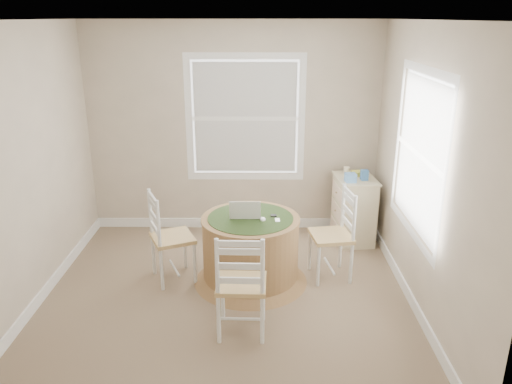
{
  "coord_description": "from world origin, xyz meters",
  "views": [
    {
      "loc": [
        0.33,
        -4.26,
        2.63
      ],
      "look_at": [
        0.29,
        0.45,
        0.96
      ],
      "focal_mm": 35.0,
      "sensor_mm": 36.0,
      "label": 1
    }
  ],
  "objects_px": {
    "chair_left": "(173,237)",
    "chair_near": "(241,283)",
    "corner_chest": "(353,209)",
    "round_table": "(251,247)",
    "chair_right": "(331,235)",
    "laptop": "(245,214)"
  },
  "relations": [
    {
      "from": "chair_left",
      "to": "chair_near",
      "type": "height_order",
      "value": "same"
    },
    {
      "from": "chair_left",
      "to": "corner_chest",
      "type": "bearing_deg",
      "value": -88.26
    },
    {
      "from": "round_table",
      "to": "laptop",
      "type": "height_order",
      "value": "laptop"
    },
    {
      "from": "round_table",
      "to": "chair_left",
      "type": "bearing_deg",
      "value": 175.2
    },
    {
      "from": "chair_left",
      "to": "corner_chest",
      "type": "relative_size",
      "value": 1.17
    },
    {
      "from": "chair_left",
      "to": "chair_right",
      "type": "height_order",
      "value": "same"
    },
    {
      "from": "chair_left",
      "to": "corner_chest",
      "type": "xyz_separation_m",
      "value": [
        2.04,
        0.99,
        -0.07
      ]
    },
    {
      "from": "chair_near",
      "to": "chair_right",
      "type": "bearing_deg",
      "value": -130.57
    },
    {
      "from": "chair_left",
      "to": "chair_right",
      "type": "bearing_deg",
      "value": -111.85
    },
    {
      "from": "chair_right",
      "to": "round_table",
      "type": "bearing_deg",
      "value": -91.62
    },
    {
      "from": "round_table",
      "to": "chair_near",
      "type": "height_order",
      "value": "chair_near"
    },
    {
      "from": "round_table",
      "to": "chair_near",
      "type": "relative_size",
      "value": 1.24
    },
    {
      "from": "chair_near",
      "to": "corner_chest",
      "type": "height_order",
      "value": "chair_near"
    },
    {
      "from": "round_table",
      "to": "corner_chest",
      "type": "relative_size",
      "value": 1.45
    },
    {
      "from": "chair_near",
      "to": "laptop",
      "type": "xyz_separation_m",
      "value": [
        0.01,
        0.92,
        0.27
      ]
    },
    {
      "from": "corner_chest",
      "to": "laptop",
      "type": "bearing_deg",
      "value": -147.24
    },
    {
      "from": "chair_left",
      "to": "round_table",
      "type": "bearing_deg",
      "value": -116.8
    },
    {
      "from": "chair_near",
      "to": "chair_right",
      "type": "xyz_separation_m",
      "value": [
        0.9,
        0.99,
        0.0
      ]
    },
    {
      "from": "laptop",
      "to": "chair_near",
      "type": "bearing_deg",
      "value": 88.87
    },
    {
      "from": "corner_chest",
      "to": "chair_near",
      "type": "bearing_deg",
      "value": -129.04
    },
    {
      "from": "round_table",
      "to": "chair_left",
      "type": "xyz_separation_m",
      "value": [
        -0.81,
        0.04,
        0.08
      ]
    },
    {
      "from": "round_table",
      "to": "chair_right",
      "type": "xyz_separation_m",
      "value": [
        0.84,
        0.1,
        0.08
      ]
    }
  ]
}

